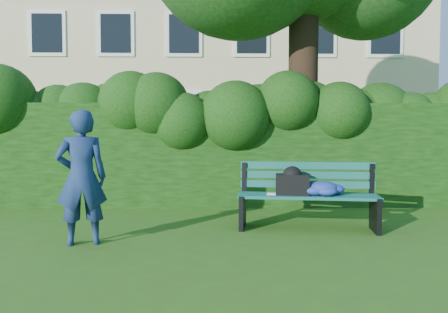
{
  "coord_description": "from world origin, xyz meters",
  "views": [
    {
      "loc": [
        -0.15,
        -5.7,
        1.29
      ],
      "look_at": [
        0.0,
        0.6,
        0.95
      ],
      "focal_mm": 35.0,
      "sensor_mm": 36.0,
      "label": 1
    }
  ],
  "objects": [
    {
      "name": "ground",
      "position": [
        0.0,
        0.0,
        0.0
      ],
      "size": [
        80.0,
        80.0,
        0.0
      ],
      "primitive_type": "plane",
      "color": "#32561A",
      "rests_on": "ground"
    },
    {
      "name": "apartment_building",
      "position": [
        -0.0,
        13.99,
        6.0
      ],
      "size": [
        16.0,
        8.08,
        12.0
      ],
      "color": "#CDBB8A",
      "rests_on": "ground"
    },
    {
      "name": "hedge",
      "position": [
        0.0,
        2.2,
        0.9
      ],
      "size": [
        10.0,
        1.0,
        1.8
      ],
      "color": "black",
      "rests_on": "ground"
    },
    {
      "name": "park_bench",
      "position": [
        1.11,
        0.07,
        0.51
      ],
      "size": [
        1.9,
        0.83,
        0.89
      ],
      "rotation": [
        0.0,
        0.0,
        -0.15
      ],
      "color": "#115751",
      "rests_on": "ground"
    },
    {
      "name": "man_reading",
      "position": [
        -1.67,
        -0.67,
        0.78
      ],
      "size": [
        0.65,
        0.52,
        1.56
      ],
      "primitive_type": "imported",
      "rotation": [
        0.0,
        0.0,
        3.43
      ],
      "color": "navy",
      "rests_on": "ground"
    }
  ]
}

